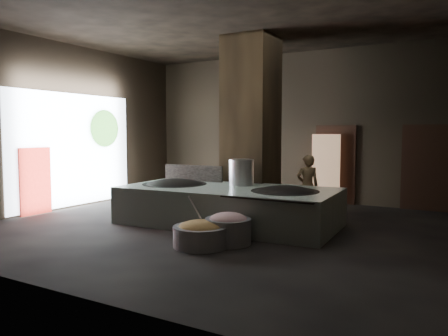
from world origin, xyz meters
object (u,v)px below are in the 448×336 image
Objects in this scene: cook at (307,186)px; meat_basin at (228,231)px; wok_right at (285,195)px; hearth_platform at (228,206)px; wok_left at (175,188)px; stock_pot at (241,173)px; veg_basin at (201,236)px.

cook reaches higher than meat_basin.
cook is at bearing 93.13° from wok_right.
wok_left is (-1.45, -0.05, 0.33)m from hearth_platform.
meat_basin is at bearing -63.35° from hearth_platform.
meat_basin is (0.86, -1.52, -0.18)m from hearth_platform.
wok_left is 1.66m from stock_pot.
cook is 3.83m from veg_basin.
veg_basin is at bearing -77.54° from hearth_platform.
wok_right reaches higher than meat_basin.
hearth_platform is 1.76m from meat_basin.
veg_basin is (-0.73, -3.71, -0.58)m from cook.
stock_pot reaches higher than veg_basin.
cook reaches higher than stock_pot.
stock_pot reaches higher than meat_basin.
hearth_platform is 5.58× the size of meat_basin.
hearth_platform is 0.90m from stock_pot.
stock_pot is (1.50, 0.60, 0.38)m from wok_left.
cook is (1.21, 1.22, -0.36)m from stock_pot.
stock_pot is at bearing 10.01° from cook.
wok_left is 3.26m from cook.
wok_right reaches higher than veg_basin.
wok_left is at bearing -177.95° from wok_right.
cook reaches higher than veg_basin.
wok_left is at bearing 179.20° from hearth_platform.
wok_right is at bearing 72.62° from meat_basin.
wok_left is 2.42× the size of stock_pot.
veg_basin is at bearing -79.12° from stock_pot.
cook reaches higher than wok_left.
wok_right is (2.80, 0.10, 0.00)m from wok_left.
veg_basin is 0.54m from meat_basin.
meat_basin is (-0.40, -3.29, -0.53)m from cook.
wok_left reaches higher than hearth_platform.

